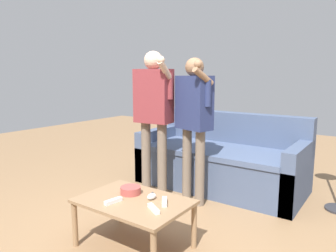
{
  "coord_description": "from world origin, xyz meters",
  "views": [
    {
      "loc": [
        1.53,
        -1.93,
        1.37
      ],
      "look_at": [
        -0.07,
        0.35,
        0.92
      ],
      "focal_mm": 33.62,
      "sensor_mm": 36.0,
      "label": 1
    }
  ],
  "objects_px": {
    "player_center": "(194,113)",
    "game_remote_wand_far": "(164,202)",
    "couch": "(222,161)",
    "coffee_table": "(134,206)",
    "player_left": "(154,107)",
    "game_remote_wand_spare": "(113,201)",
    "snack_bowl": "(131,190)",
    "game_remote_nunchuk": "(152,196)",
    "game_remote_wand_near": "(154,209)"
  },
  "relations": [
    {
      "from": "coffee_table",
      "to": "player_left",
      "type": "relative_size",
      "value": 0.53
    },
    {
      "from": "coffee_table",
      "to": "game_remote_wand_spare",
      "type": "height_order",
      "value": "game_remote_wand_spare"
    },
    {
      "from": "game_remote_wand_far",
      "to": "game_remote_nunchuk",
      "type": "bearing_deg",
      "value": 175.62
    },
    {
      "from": "game_remote_nunchuk",
      "to": "player_center",
      "type": "height_order",
      "value": "player_center"
    },
    {
      "from": "game_remote_nunchuk",
      "to": "player_center",
      "type": "bearing_deg",
      "value": 101.04
    },
    {
      "from": "couch",
      "to": "game_remote_nunchuk",
      "type": "bearing_deg",
      "value": -84.23
    },
    {
      "from": "couch",
      "to": "player_left",
      "type": "relative_size",
      "value": 1.21
    },
    {
      "from": "game_remote_wand_spare",
      "to": "player_left",
      "type": "bearing_deg",
      "value": 112.36
    },
    {
      "from": "game_remote_nunchuk",
      "to": "game_remote_wand_far",
      "type": "bearing_deg",
      "value": -4.38
    },
    {
      "from": "player_left",
      "to": "game_remote_wand_spare",
      "type": "xyz_separation_m",
      "value": [
        0.45,
        -1.1,
        -0.61
      ]
    },
    {
      "from": "coffee_table",
      "to": "game_remote_wand_near",
      "type": "xyz_separation_m",
      "value": [
        0.25,
        -0.07,
        0.06
      ]
    },
    {
      "from": "player_left",
      "to": "game_remote_wand_spare",
      "type": "bearing_deg",
      "value": -67.64
    },
    {
      "from": "couch",
      "to": "player_left",
      "type": "bearing_deg",
      "value": -123.09
    },
    {
      "from": "game_remote_wand_far",
      "to": "game_remote_wand_spare",
      "type": "height_order",
      "value": "same"
    },
    {
      "from": "snack_bowl",
      "to": "game_remote_wand_near",
      "type": "bearing_deg",
      "value": -23.24
    },
    {
      "from": "snack_bowl",
      "to": "game_remote_wand_spare",
      "type": "xyz_separation_m",
      "value": [
        0.02,
        -0.22,
        -0.01
      ]
    },
    {
      "from": "coffee_table",
      "to": "snack_bowl",
      "type": "height_order",
      "value": "snack_bowl"
    },
    {
      "from": "game_remote_nunchuk",
      "to": "coffee_table",
      "type": "bearing_deg",
      "value": -138.99
    },
    {
      "from": "game_remote_nunchuk",
      "to": "game_remote_wand_spare",
      "type": "relative_size",
      "value": 0.57
    },
    {
      "from": "player_center",
      "to": "snack_bowl",
      "type": "bearing_deg",
      "value": -91.64
    },
    {
      "from": "game_remote_wand_near",
      "to": "game_remote_wand_far",
      "type": "bearing_deg",
      "value": 93.99
    },
    {
      "from": "coffee_table",
      "to": "player_center",
      "type": "xyz_separation_m",
      "value": [
        -0.08,
        1.06,
        0.63
      ]
    },
    {
      "from": "couch",
      "to": "coffee_table",
      "type": "distance_m",
      "value": 1.72
    },
    {
      "from": "game_remote_wand_near",
      "to": "game_remote_wand_far",
      "type": "height_order",
      "value": "same"
    },
    {
      "from": "coffee_table",
      "to": "game_remote_wand_spare",
      "type": "xyz_separation_m",
      "value": [
        -0.09,
        -0.13,
        0.06
      ]
    },
    {
      "from": "player_center",
      "to": "player_left",
      "type": "xyz_separation_m",
      "value": [
        -0.46,
        -0.09,
        0.05
      ]
    },
    {
      "from": "couch",
      "to": "coffee_table",
      "type": "xyz_separation_m",
      "value": [
        0.06,
        -1.71,
        0.04
      ]
    },
    {
      "from": "snack_bowl",
      "to": "game_remote_wand_spare",
      "type": "height_order",
      "value": "snack_bowl"
    },
    {
      "from": "game_remote_wand_near",
      "to": "game_remote_wand_spare",
      "type": "relative_size",
      "value": 0.99
    },
    {
      "from": "game_remote_wand_far",
      "to": "snack_bowl",
      "type": "bearing_deg",
      "value": 179.4
    },
    {
      "from": "couch",
      "to": "game_remote_nunchuk",
      "type": "height_order",
      "value": "couch"
    },
    {
      "from": "game_remote_nunchuk",
      "to": "player_left",
      "type": "height_order",
      "value": "player_left"
    },
    {
      "from": "player_left",
      "to": "game_remote_wand_far",
      "type": "relative_size",
      "value": 11.64
    },
    {
      "from": "game_remote_nunchuk",
      "to": "player_center",
      "type": "relative_size",
      "value": 0.06
    },
    {
      "from": "player_left",
      "to": "game_remote_wand_far",
      "type": "height_order",
      "value": "player_left"
    },
    {
      "from": "coffee_table",
      "to": "game_remote_wand_spare",
      "type": "distance_m",
      "value": 0.17
    },
    {
      "from": "snack_bowl",
      "to": "game_remote_wand_spare",
      "type": "relative_size",
      "value": 1.1
    },
    {
      "from": "couch",
      "to": "game_remote_wand_far",
      "type": "distance_m",
      "value": 1.66
    },
    {
      "from": "game_remote_wand_far",
      "to": "game_remote_wand_spare",
      "type": "relative_size",
      "value": 0.91
    },
    {
      "from": "player_center",
      "to": "game_remote_wand_near",
      "type": "bearing_deg",
      "value": -73.58
    },
    {
      "from": "game_remote_nunchuk",
      "to": "game_remote_wand_far",
      "type": "distance_m",
      "value": 0.13
    },
    {
      "from": "couch",
      "to": "game_remote_wand_near",
      "type": "xyz_separation_m",
      "value": [
        0.31,
        -1.78,
        0.1
      ]
    },
    {
      "from": "couch",
      "to": "snack_bowl",
      "type": "relative_size",
      "value": 11.62
    },
    {
      "from": "player_left",
      "to": "player_center",
      "type": "bearing_deg",
      "value": 11.42
    },
    {
      "from": "player_center",
      "to": "game_remote_wand_far",
      "type": "distance_m",
      "value": 1.17
    },
    {
      "from": "couch",
      "to": "snack_bowl",
      "type": "bearing_deg",
      "value": -91.86
    },
    {
      "from": "player_center",
      "to": "game_remote_wand_near",
      "type": "height_order",
      "value": "player_center"
    },
    {
      "from": "coffee_table",
      "to": "player_center",
      "type": "distance_m",
      "value": 1.24
    },
    {
      "from": "snack_bowl",
      "to": "game_remote_wand_spare",
      "type": "bearing_deg",
      "value": -85.2
    },
    {
      "from": "couch",
      "to": "coffee_table",
      "type": "bearing_deg",
      "value": -88.12
    }
  ]
}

